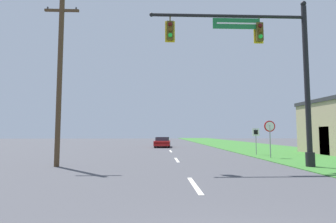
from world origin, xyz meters
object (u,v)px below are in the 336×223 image
Objects in this scene: route_sign_post at (256,135)px; signal_mast at (270,64)px; stop_sign at (270,131)px; car_ahead at (162,142)px; utility_pole_near at (60,75)px.

signal_mast is at bearing -104.70° from route_sign_post.
route_sign_post is at bearing 89.98° from stop_sign.
utility_pole_near is at bearing -107.33° from car_ahead.
stop_sign reaches higher than car_ahead.
car_ahead is 13.77m from route_sign_post.
stop_sign is (7.08, -14.36, 1.26)m from car_ahead.
route_sign_post is at bearing 26.99° from utility_pole_near.
signal_mast is 3.42× the size of stop_sign.
utility_pole_near is (-5.71, -18.29, 4.12)m from car_ahead.
route_sign_post is (7.08, -11.78, 0.92)m from car_ahead.
utility_pole_near is (-10.88, 0.79, -0.47)m from signal_mast.
utility_pole_near reaches higher than route_sign_post.
signal_mast reaches higher than car_ahead.
signal_mast reaches higher than route_sign_post.
stop_sign is at bearing 67.94° from signal_mast.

